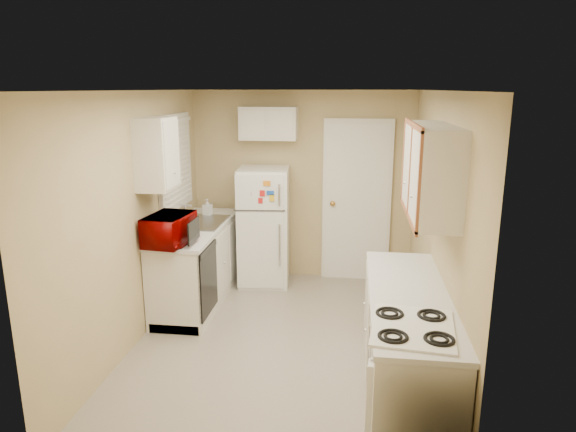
# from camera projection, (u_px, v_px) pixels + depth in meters

# --- Properties ---
(floor) EXTENTS (3.80, 3.80, 0.00)m
(floor) POSITION_uv_depth(u_px,v_px,m) (281.00, 342.00, 5.04)
(floor) COLOR #B1A798
(floor) RESTS_ON ground
(ceiling) EXTENTS (3.80, 3.80, 0.00)m
(ceiling) POSITION_uv_depth(u_px,v_px,m) (281.00, 90.00, 4.45)
(ceiling) COLOR white
(ceiling) RESTS_ON floor
(wall_left) EXTENTS (3.80, 3.80, 0.00)m
(wall_left) POSITION_uv_depth(u_px,v_px,m) (137.00, 219.00, 4.92)
(wall_left) COLOR tan
(wall_left) RESTS_ON floor
(wall_right) EXTENTS (3.80, 3.80, 0.00)m
(wall_right) POSITION_uv_depth(u_px,v_px,m) (436.00, 229.00, 4.57)
(wall_right) COLOR tan
(wall_right) RESTS_ON floor
(wall_back) EXTENTS (2.80, 2.80, 0.00)m
(wall_back) POSITION_uv_depth(u_px,v_px,m) (302.00, 186.00, 6.57)
(wall_back) COLOR tan
(wall_back) RESTS_ON floor
(wall_front) EXTENTS (2.80, 2.80, 0.00)m
(wall_front) POSITION_uv_depth(u_px,v_px,m) (234.00, 309.00, 2.92)
(wall_front) COLOR tan
(wall_front) RESTS_ON floor
(left_counter) EXTENTS (0.60, 1.80, 0.90)m
(left_counter) POSITION_uv_depth(u_px,v_px,m) (198.00, 263.00, 5.93)
(left_counter) COLOR silver
(left_counter) RESTS_ON floor
(dishwasher) EXTENTS (0.03, 0.58, 0.72)m
(dishwasher) POSITION_uv_depth(u_px,v_px,m) (208.00, 280.00, 5.31)
(dishwasher) COLOR black
(dishwasher) RESTS_ON floor
(sink) EXTENTS (0.54, 0.74, 0.16)m
(sink) POSITION_uv_depth(u_px,v_px,m) (201.00, 226.00, 5.97)
(sink) COLOR gray
(sink) RESTS_ON left_counter
(microwave) EXTENTS (0.57, 0.36, 0.36)m
(microwave) POSITION_uv_depth(u_px,v_px,m) (169.00, 230.00, 5.10)
(microwave) COLOR #790100
(microwave) RESTS_ON left_counter
(soap_bottle) EXTENTS (0.11, 0.12, 0.20)m
(soap_bottle) POSITION_uv_depth(u_px,v_px,m) (207.00, 207.00, 6.28)
(soap_bottle) COLOR silver
(soap_bottle) RESTS_ON left_counter
(window_blinds) EXTENTS (0.10, 0.98, 1.08)m
(window_blinds) POSITION_uv_depth(u_px,v_px,m) (176.00, 162.00, 5.83)
(window_blinds) COLOR silver
(window_blinds) RESTS_ON wall_left
(upper_cabinet_left) EXTENTS (0.30, 0.45, 0.70)m
(upper_cabinet_left) POSITION_uv_depth(u_px,v_px,m) (156.00, 154.00, 4.97)
(upper_cabinet_left) COLOR silver
(upper_cabinet_left) RESTS_ON wall_left
(refrigerator) EXTENTS (0.65, 0.64, 1.47)m
(refrigerator) POSITION_uv_depth(u_px,v_px,m) (264.00, 227.00, 6.41)
(refrigerator) COLOR white
(refrigerator) RESTS_ON floor
(cabinet_over_fridge) EXTENTS (0.70, 0.30, 0.40)m
(cabinet_over_fridge) POSITION_uv_depth(u_px,v_px,m) (269.00, 123.00, 6.28)
(cabinet_over_fridge) COLOR silver
(cabinet_over_fridge) RESTS_ON wall_back
(interior_door) EXTENTS (0.86, 0.06, 2.08)m
(interior_door) POSITION_uv_depth(u_px,v_px,m) (357.00, 202.00, 6.49)
(interior_door) COLOR white
(interior_door) RESTS_ON floor
(right_counter) EXTENTS (0.60, 2.00, 0.90)m
(right_counter) POSITION_uv_depth(u_px,v_px,m) (406.00, 347.00, 4.02)
(right_counter) COLOR silver
(right_counter) RESTS_ON floor
(stove) EXTENTS (0.59, 0.70, 0.78)m
(stove) POSITION_uv_depth(u_px,v_px,m) (408.00, 398.00, 3.46)
(stove) COLOR white
(stove) RESTS_ON floor
(upper_cabinet_right) EXTENTS (0.30, 1.20, 0.70)m
(upper_cabinet_right) POSITION_uv_depth(u_px,v_px,m) (432.00, 171.00, 3.96)
(upper_cabinet_right) COLOR silver
(upper_cabinet_right) RESTS_ON wall_right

